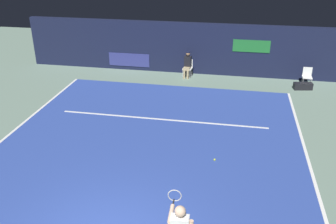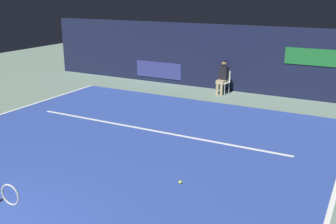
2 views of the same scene
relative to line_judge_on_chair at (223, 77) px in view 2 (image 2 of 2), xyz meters
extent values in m
plane|color=slate|center=(-0.29, -6.99, -0.69)|extent=(32.48, 32.48, 0.00)
cube|color=#2D479E|center=(-0.29, -6.99, -0.68)|extent=(10.33, 11.31, 0.01)
cube|color=white|center=(4.83, -6.99, -0.67)|extent=(0.10, 11.31, 0.01)
cube|color=white|center=(-0.29, -5.01, -0.67)|extent=(8.06, 0.10, 0.01)
cube|color=#141933|center=(-0.29, 0.78, 0.61)|extent=(16.74, 0.30, 2.60)
cube|color=navy|center=(-3.22, 0.62, -0.14)|extent=(2.20, 0.04, 0.70)
cube|color=#1E6B2D|center=(3.06, 0.62, 0.91)|extent=(1.80, 0.04, 0.60)
torus|color=#B2B2B7|center=(1.27, -11.21, 0.66)|extent=(0.30, 0.04, 0.30)
cube|color=white|center=(0.00, 0.01, -0.23)|extent=(0.49, 0.46, 0.04)
cube|color=white|center=(0.03, 0.21, 0.00)|extent=(0.42, 0.09, 0.42)
cylinder|color=#B2B2B7|center=(-0.21, -0.13, -0.46)|extent=(0.03, 0.03, 0.46)
cylinder|color=#B2B2B7|center=(0.16, -0.18, -0.46)|extent=(0.03, 0.03, 0.46)
cylinder|color=#B2B2B7|center=(-0.16, 0.21, -0.46)|extent=(0.03, 0.03, 0.46)
cylinder|color=#B2B2B7|center=(0.21, 0.16, -0.46)|extent=(0.03, 0.03, 0.46)
cube|color=tan|center=(-0.01, -0.06, -0.19)|extent=(0.37, 0.44, 0.14)
cylinder|color=tan|center=(-0.12, -0.23, -0.46)|extent=(0.11, 0.11, 0.46)
cylinder|color=tan|center=(0.05, -0.26, -0.46)|extent=(0.11, 0.11, 0.46)
cube|color=black|center=(0.01, 0.05, 0.14)|extent=(0.37, 0.27, 0.52)
sphere|color=#8C6647|center=(0.01, 0.05, 0.52)|extent=(0.20, 0.20, 0.20)
cylinder|color=#141933|center=(0.01, 0.05, 0.61)|extent=(0.19, 0.19, 0.04)
sphere|color=#CCE033|center=(1.93, -7.58, -0.64)|extent=(0.07, 0.07, 0.07)
camera|label=1|loc=(2.29, -17.41, 5.57)|focal=39.02mm
camera|label=2|loc=(5.22, -14.28, 3.19)|focal=42.29mm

